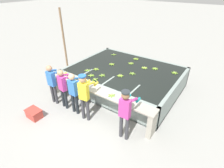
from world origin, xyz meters
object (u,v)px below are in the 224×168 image
banana_bunch_floating_8 (114,55)px  banana_bunch_floating_10 (112,64)px  banana_bunch_floating_0 (95,80)px  banana_bunch_floating_6 (87,70)px  worker_1 (63,86)px  banana_bunch_floating_7 (155,69)px  banana_bunch_floating_1 (175,73)px  banana_bunch_floating_2 (91,75)px  banana_bunch_floating_12 (132,74)px  banana_bunch_floating_9 (102,75)px  worker_2 (74,90)px  worker_3 (84,93)px  worker_4 (125,111)px  banana_bunch_floating_4 (120,76)px  support_post_left (64,44)px  worker_0 (52,81)px  banana_bunch_ledge_1 (71,77)px  knife_0 (61,75)px  banana_bunch_floating_3 (136,59)px  banana_bunch_floating_5 (144,68)px  crate (34,114)px  banana_bunch_ledge_0 (112,95)px  banana_bunch_floating_11 (131,63)px  banana_bunch_floating_13 (96,69)px

banana_bunch_floating_8 → banana_bunch_floating_10: size_ratio=0.85×
banana_bunch_floating_0 → banana_bunch_floating_6: (-0.78, 0.43, -0.00)m
worker_1 → banana_bunch_floating_7: (2.13, 3.23, 0.00)m
banana_bunch_floating_1 → banana_bunch_floating_2: size_ratio=1.03×
banana_bunch_floating_7 → banana_bunch_floating_8: same height
banana_bunch_floating_12 → banana_bunch_floating_9: bearing=-137.6°
worker_2 → banana_bunch_floating_0: worker_2 is taller
worker_2 → banana_bunch_floating_8: size_ratio=6.66×
worker_3 → worker_4: bearing=1.4°
banana_bunch_floating_2 → banana_bunch_floating_4: 1.15m
banana_bunch_floating_1 → worker_4: bearing=-95.7°
banana_bunch_floating_12 → support_post_left: support_post_left is taller
worker_2 → banana_bunch_floating_8: bearing=102.8°
worker_2 → worker_0: bearing=-178.2°
worker_4 → banana_bunch_floating_6: bearing=152.2°
banana_bunch_ledge_1 → knife_0: (-0.47, -0.07, -0.01)m
worker_1 → banana_bunch_floating_4: bearing=55.5°
banana_bunch_floating_4 → banana_bunch_ledge_1: banana_bunch_ledge_1 is taller
banana_bunch_floating_6 → banana_bunch_floating_8: same height
banana_bunch_floating_3 → banana_bunch_floating_7: (1.19, -0.48, 0.00)m
worker_3 → banana_bunch_floating_2: 1.47m
worker_1 → worker_2: 0.55m
banana_bunch_floating_8 → banana_bunch_floating_1: bearing=-4.5°
worker_2 → banana_bunch_floating_4: (0.71, 1.83, -0.01)m
banana_bunch_floating_4 → banana_bunch_floating_6: size_ratio=1.01×
banana_bunch_floating_2 → banana_bunch_floating_9: bearing=35.9°
banana_bunch_floating_8 → banana_bunch_floating_9: bearing=-66.7°
banana_bunch_floating_5 → banana_bunch_floating_8: 2.05m
banana_bunch_floating_8 → knife_0: size_ratio=0.69×
banana_bunch_floating_6 → crate: banana_bunch_floating_6 is taller
worker_2 → banana_bunch_ledge_0: (1.24, 0.49, -0.00)m
banana_bunch_floating_11 → support_post_left: 3.28m
worker_2 → banana_bunch_ledge_1: worker_2 is taller
banana_bunch_floating_6 → banana_bunch_floating_9: 0.79m
banana_bunch_floating_4 → banana_bunch_floating_0: bearing=-126.8°
worker_4 → banana_bunch_floating_6: (-2.75, 1.45, -0.10)m
banana_bunch_floating_10 → banana_bunch_floating_12: bearing=-12.8°
banana_bunch_floating_12 → support_post_left: size_ratio=0.09×
knife_0 → banana_bunch_ledge_1: bearing=9.0°
worker_0 → banana_bunch_floating_13: bearing=70.0°
banana_bunch_floating_6 → support_post_left: size_ratio=0.09×
banana_bunch_ledge_0 → banana_bunch_ledge_1: same height
banana_bunch_floating_7 → support_post_left: 4.36m
worker_1 → worker_2: worker_2 is taller
banana_bunch_floating_2 → banana_bunch_floating_8: (-0.57, 2.39, 0.00)m
knife_0 → banana_bunch_floating_7: bearing=43.4°
banana_bunch_floating_4 → banana_bunch_floating_8: same height
banana_bunch_floating_7 → banana_bunch_floating_9: bearing=-129.4°
banana_bunch_floating_13 → worker_2: bearing=-75.2°
banana_bunch_floating_7 → banana_bunch_ledge_0: size_ratio=1.00×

